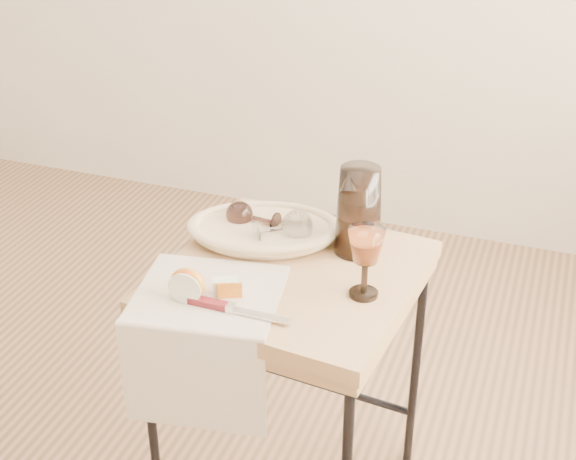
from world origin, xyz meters
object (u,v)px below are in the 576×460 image
at_px(table_knife, 235,308).
at_px(goblet_lying_a, 255,218).
at_px(wine_goblet, 365,263).
at_px(apple_half, 188,284).
at_px(pitcher, 359,210).
at_px(bread_basket, 264,232).
at_px(tea_towel, 208,294).
at_px(goblet_lying_b, 280,228).
at_px(side_table, 291,389).

bearing_deg(table_knife, goblet_lying_a, 105.33).
xyz_separation_m(wine_goblet, apple_half, (-0.37, -0.15, -0.04)).
bearing_deg(wine_goblet, apple_half, -157.05).
bearing_deg(pitcher, wine_goblet, -87.66).
bearing_deg(bread_basket, pitcher, -9.94).
distance_m(tea_towel, wine_goblet, 0.36).
height_order(tea_towel, bread_basket, bread_basket).
height_order(bread_basket, goblet_lying_b, goblet_lying_b).
height_order(side_table, bread_basket, bread_basket).
bearing_deg(bread_basket, side_table, -61.87).
height_order(side_table, goblet_lying_b, goblet_lying_b).
height_order(goblet_lying_b, pitcher, pitcher).
bearing_deg(table_knife, tea_towel, 151.22).
bearing_deg(tea_towel, table_knife, -38.74).
bearing_deg(apple_half, side_table, 44.86).
height_order(wine_goblet, table_knife, wine_goblet).
xyz_separation_m(bread_basket, wine_goblet, (0.31, -0.16, 0.06)).
distance_m(side_table, goblet_lying_a, 0.46).
bearing_deg(pitcher, side_table, -148.56).
bearing_deg(tea_towel, pitcher, 40.08).
height_order(pitcher, table_knife, pitcher).
relative_size(bread_basket, apple_half, 4.14).
distance_m(side_table, wine_goblet, 0.50).
bearing_deg(goblet_lying_b, tea_towel, -143.46).
xyz_separation_m(goblet_lying_a, pitcher, (0.27, 0.01, 0.06)).
height_order(side_table, tea_towel, tea_towel).
relative_size(side_table, pitcher, 2.78).
distance_m(goblet_lying_b, apple_half, 0.32).
xyz_separation_m(pitcher, apple_half, (-0.30, -0.34, -0.07)).
bearing_deg(wine_goblet, goblet_lying_b, 151.05).
bearing_deg(goblet_lying_a, apple_half, 92.00).
bearing_deg(pitcher, goblet_lying_b, 176.76).
xyz_separation_m(side_table, table_knife, (-0.05, -0.21, 0.38)).
bearing_deg(side_table, table_knife, -104.23).
xyz_separation_m(tea_towel, goblet_lying_b, (0.08, 0.26, 0.05)).
bearing_deg(pitcher, apple_half, -148.33).
distance_m(side_table, apple_half, 0.49).
relative_size(tea_towel, goblet_lying_b, 2.50).
bearing_deg(wine_goblet, side_table, 166.58).
xyz_separation_m(tea_towel, pitcher, (0.27, 0.31, 0.11)).
height_order(side_table, apple_half, apple_half).
height_order(bread_basket, apple_half, apple_half).
bearing_deg(apple_half, goblet_lying_a, 80.81).
height_order(bread_basket, wine_goblet, wine_goblet).
relative_size(bread_basket, goblet_lying_b, 2.63).
distance_m(pitcher, wine_goblet, 0.20).
relative_size(side_table, table_knife, 3.12).
xyz_separation_m(goblet_lying_a, goblet_lying_b, (0.08, -0.04, 0.00)).
distance_m(side_table, pitcher, 0.52).
relative_size(side_table, goblet_lying_a, 6.34).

